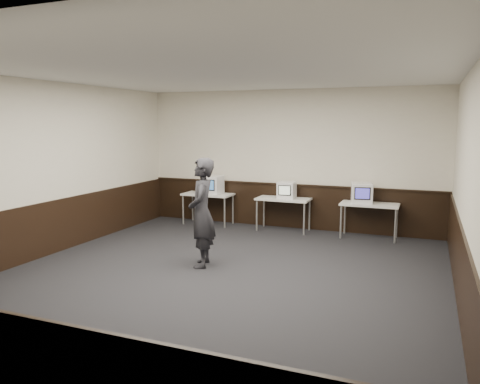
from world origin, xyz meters
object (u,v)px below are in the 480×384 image
object	(u,v)px
desk_left	(208,196)
desk_center	(283,201)
desk_right	(370,207)
emac_center	(287,190)
emac_right	(362,193)
person	(202,213)
emac_left	(212,185)

from	to	relation	value
desk_left	desk_center	world-z (taller)	same
desk_right	emac_center	world-z (taller)	emac_center
desk_center	emac_center	distance (m)	0.27
desk_left	emac_right	world-z (taller)	emac_right
desk_right	emac_center	size ratio (longest dim) A/B	2.82
desk_right	emac_right	size ratio (longest dim) A/B	2.27
desk_right	emac_right	world-z (taller)	emac_right
desk_left	desk_right	size ratio (longest dim) A/B	1.00
desk_center	person	size ratio (longest dim) A/B	0.65
emac_center	desk_right	bearing A→B (deg)	-2.39
desk_left	emac_left	world-z (taller)	emac_left
desk_right	emac_center	xyz separation A→B (m)	(-1.83, -0.00, 0.26)
desk_left	person	distance (m)	3.39
desk_left	desk_right	distance (m)	3.80
emac_left	emac_right	distance (m)	3.51
emac_center	emac_left	bearing A→B (deg)	177.61
emac_left	emac_right	world-z (taller)	emac_left
emac_center	emac_right	bearing A→B (deg)	-2.69
desk_left	desk_right	bearing A→B (deg)	0.00
desk_left	emac_right	size ratio (longest dim) A/B	2.27
emac_left	person	bearing A→B (deg)	-67.77
person	emac_center	bearing A→B (deg)	150.29
emac_center	person	world-z (taller)	person
person	emac_right	bearing A→B (deg)	125.02
emac_left	person	size ratio (longest dim) A/B	0.26
emac_center	person	distance (m)	3.14
desk_center	emac_left	bearing A→B (deg)	180.00
desk_center	desk_right	world-z (taller)	same
desk_right	emac_right	bearing A→B (deg)	-177.10
emac_left	person	xyz separation A→B (m)	(1.26, -3.09, -0.04)
emac_right	person	xyz separation A→B (m)	(-2.25, -3.08, -0.04)
desk_center	emac_center	world-z (taller)	emac_center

